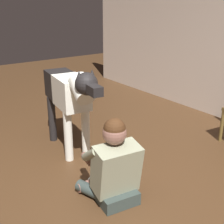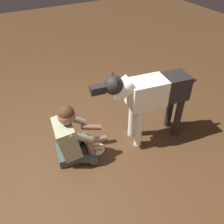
% 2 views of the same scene
% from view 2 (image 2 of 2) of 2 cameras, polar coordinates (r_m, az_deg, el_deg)
% --- Properties ---
extents(ground_plane, '(13.55, 13.55, 0.00)m').
position_cam_2_polar(ground_plane, '(3.48, -11.28, -6.97)').
color(ground_plane, '#462D19').
extents(person_sitting_on_floor, '(0.67, 0.57, 0.81)m').
position_cam_2_polar(person_sitting_on_floor, '(3.05, -9.55, -5.87)').
color(person_sitting_on_floor, '#34403C').
rests_on(person_sitting_on_floor, ground).
extents(large_dog, '(1.44, 0.41, 1.10)m').
position_cam_2_polar(large_dog, '(3.08, 8.92, 4.14)').
color(large_dog, white).
rests_on(large_dog, ground).
extents(hot_dog_on_plate, '(0.23, 0.23, 0.06)m').
position_cam_2_polar(hot_dog_on_plate, '(3.31, -3.77, -8.41)').
color(hot_dog_on_plate, white).
rests_on(hot_dog_on_plate, ground).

